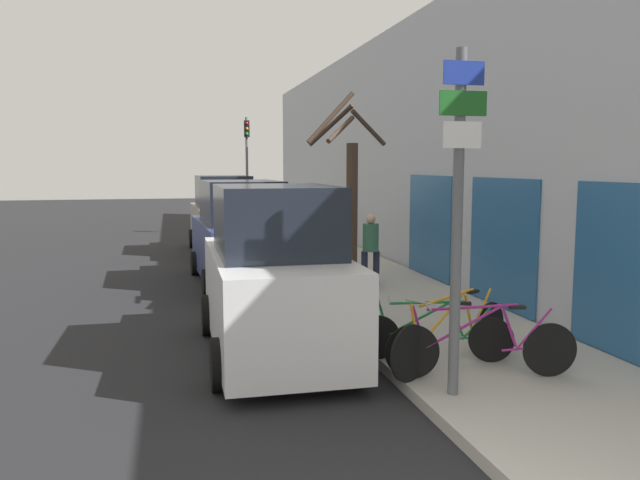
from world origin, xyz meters
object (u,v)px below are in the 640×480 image
(bicycle_1, at_px, (453,335))
(traffic_light, at_px, (247,159))
(bicycle_0, at_px, (481,346))
(bicycle_2, at_px, (434,334))
(pedestrian_near, at_px, (371,245))
(parked_car_2, at_px, (223,218))
(parked_car_1, at_px, (241,238))
(parked_car_0, at_px, (275,280))
(street_tree, at_px, (350,206))
(signpost, at_px, (458,212))

(bicycle_1, height_order, traffic_light, traffic_light)
(bicycle_0, bearing_deg, bicycle_2, 31.54)
(bicycle_2, distance_m, pedestrian_near, 5.36)
(traffic_light, bearing_deg, parked_car_2, -106.20)
(parked_car_1, distance_m, parked_car_2, 5.41)
(bicycle_0, height_order, parked_car_0, parked_car_0)
(parked_car_1, distance_m, street_tree, 4.00)
(parked_car_1, bearing_deg, bicycle_2, -78.18)
(bicycle_0, relative_size, parked_car_1, 0.51)
(bicycle_2, xyz_separation_m, parked_car_0, (-1.96, 1.22, 0.61))
(bicycle_1, xyz_separation_m, parked_car_0, (-2.11, 1.48, 0.56))
(bicycle_1, distance_m, pedestrian_near, 5.59)
(parked_car_2, height_order, pedestrian_near, parked_car_2)
(bicycle_0, height_order, traffic_light, traffic_light)
(bicycle_0, height_order, pedestrian_near, pedestrian_near)
(bicycle_1, xyz_separation_m, parked_car_1, (-1.96, 7.25, 0.52))
(street_tree, relative_size, traffic_light, 0.88)
(bicycle_0, height_order, parked_car_2, parked_car_2)
(bicycle_0, distance_m, parked_car_0, 3.06)
(parked_car_0, bearing_deg, bicycle_1, -34.49)
(pedestrian_near, bearing_deg, parked_car_0, -122.22)
(signpost, distance_m, bicycle_0, 1.86)
(signpost, height_order, street_tree, street_tree)
(bicycle_2, bearing_deg, street_tree, 21.59)
(signpost, bearing_deg, street_tree, 88.56)
(signpost, height_order, parked_car_1, signpost)
(bicycle_0, distance_m, street_tree, 4.51)
(pedestrian_near, bearing_deg, signpost, -97.45)
(parked_car_1, xyz_separation_m, parked_car_2, (0.03, 5.41, 0.02))
(bicycle_2, height_order, street_tree, street_tree)
(parked_car_1, height_order, street_tree, street_tree)
(bicycle_1, relative_size, street_tree, 0.55)
(parked_car_0, distance_m, parked_car_2, 11.19)
(signpost, distance_m, traffic_light, 18.34)
(bicycle_0, bearing_deg, traffic_light, 13.23)
(parked_car_2, distance_m, street_tree, 9.13)
(traffic_light, bearing_deg, bicycle_0, -87.75)
(pedestrian_near, bearing_deg, traffic_light, 98.32)
(signpost, height_order, parked_car_0, signpost)
(parked_car_2, bearing_deg, street_tree, -81.70)
(traffic_light, bearing_deg, signpost, -89.63)
(bicycle_2, distance_m, parked_car_2, 12.55)
(bicycle_0, xyz_separation_m, parked_car_1, (-2.10, 7.76, 0.54))
(bicycle_1, bearing_deg, bicycle_2, -0.48)
(signpost, height_order, pedestrian_near, signpost)
(signpost, xyz_separation_m, parked_car_0, (-1.67, 2.43, -1.13))
(signpost, relative_size, bicycle_0, 1.64)
(parked_car_0, xyz_separation_m, pedestrian_near, (2.79, 4.04, -0.06))
(bicycle_2, relative_size, traffic_light, 0.45)
(bicycle_0, relative_size, street_tree, 0.60)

